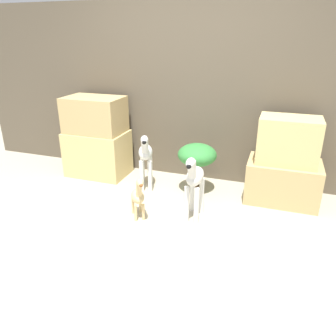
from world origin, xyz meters
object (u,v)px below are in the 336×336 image
at_px(zebra_left, 146,156).
at_px(zebra_right, 194,181).
at_px(giraffe_figurine, 138,195).
at_px(potted_palm_front, 197,156).

bearing_deg(zebra_left, zebra_right, -34.49).
xyz_separation_m(giraffe_figurine, potted_palm_front, (0.42, 0.78, 0.21)).
relative_size(zebra_right, giraffe_figurine, 1.45).
bearing_deg(giraffe_figurine, zebra_left, 106.32).
xyz_separation_m(zebra_left, giraffe_figurine, (0.20, -0.70, -0.17)).
distance_m(zebra_right, potted_palm_front, 0.61).
distance_m(zebra_left, giraffe_figurine, 0.75).
height_order(zebra_right, zebra_left, same).
xyz_separation_m(zebra_right, zebra_left, (-0.75, 0.51, 0.00)).
xyz_separation_m(zebra_right, giraffe_figurine, (-0.54, -0.18, -0.17)).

